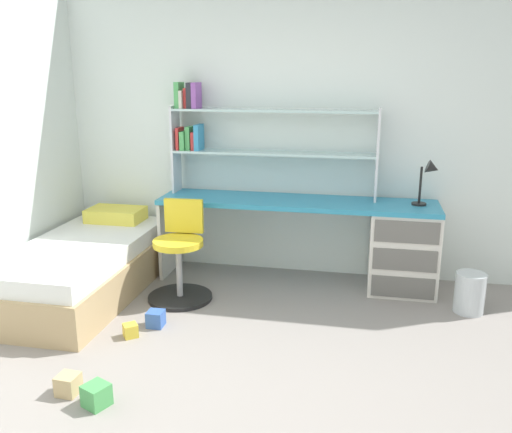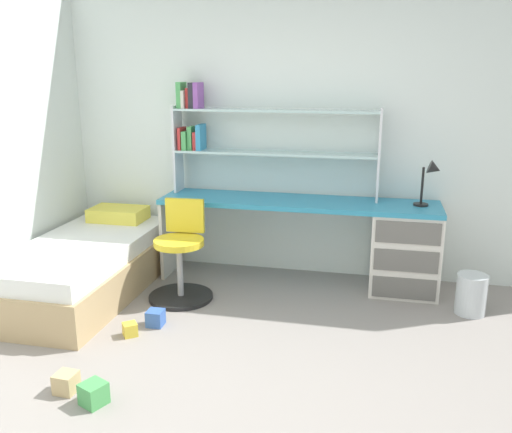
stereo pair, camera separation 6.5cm
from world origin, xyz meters
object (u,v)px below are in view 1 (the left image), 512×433
Objects in this scene: bookshelf_hutch at (244,131)px; toy_block_green_2 at (96,395)px; toy_block_yellow_3 at (130,330)px; waste_bin at (470,293)px; desk_lamp at (430,175)px; bed_platform at (84,267)px; toy_block_natural_0 at (68,384)px; toy_block_blue_1 at (156,319)px; desk at (372,240)px; swivel_chair at (180,261)px.

toy_block_green_2 is at bearing -98.80° from bookshelf_hutch.
toy_block_yellow_3 is at bearing 101.25° from toy_block_green_2.
bookshelf_hutch is 5.71× the size of waste_bin.
desk_lamp reaches higher than bed_platform.
toy_block_natural_0 reaches higher than toy_block_yellow_3.
toy_block_natural_0 is 0.23m from toy_block_green_2.
bookshelf_hutch is at bearing 70.55° from toy_block_yellow_3.
toy_block_blue_1 is at bearing -150.98° from desk_lamp.
toy_block_green_2 is at bearing -132.70° from desk_lamp.
toy_block_blue_1 is at bearing -162.43° from waste_bin.
toy_block_blue_1 is at bearing -29.39° from bed_platform.
desk is 2.41m from bed_platform.
toy_block_yellow_3 is at bearing -99.52° from swivel_chair.
toy_block_green_2 is at bearing -142.67° from waste_bin.
desk is at bearing 37.73° from toy_block_yellow_3.
swivel_chair is 2.27m from waste_bin.
waste_bin is 2.80m from toy_block_green_2.
bed_platform is at bearing -167.21° from desk_lamp.
bed_platform is 1.67m from toy_block_green_2.
desk_lamp reaches higher than toy_block_yellow_3.
toy_block_natural_0 is 1.02× the size of toy_block_blue_1.
desk is 2.55m from toy_block_green_2.
bed_platform is at bearing -174.59° from swivel_chair.
bookshelf_hutch reaches higher than toy_block_blue_1.
waste_bin is (0.75, -0.36, -0.26)m from desk.
bed_platform is 0.94m from toy_block_blue_1.
toy_block_yellow_3 is (-0.12, -0.72, -0.27)m from swivel_chair.
bookshelf_hutch is at bearing 81.20° from toy_block_green_2.
desk reaches higher than bed_platform.
desk reaches higher than waste_bin.
bookshelf_hutch is 2.54m from toy_block_green_2.
toy_block_blue_1 reaches higher than toy_block_yellow_3.
waste_bin is at bearing -25.62° from desk.
toy_block_green_2 is at bearing -88.61° from swivel_chair.
toy_block_natural_0 is at bearing -136.79° from desk_lamp.
toy_block_blue_1 is 0.98m from toy_block_green_2.
toy_block_yellow_3 is at bearing -109.45° from bookshelf_hutch.
swivel_chair is 1.47m from toy_block_natural_0.
bed_platform is at bearing 150.61° from toy_block_blue_1.
desk is 20.26× the size of toy_block_blue_1.
waste_bin is (1.88, -0.50, -1.14)m from bookshelf_hutch.
waste_bin is at bearing 20.84° from toy_block_yellow_3.
waste_bin reaches higher than toy_block_yellow_3.
toy_block_natural_0 is 1.27× the size of toy_block_yellow_3.
toy_block_blue_1 is at bearing -90.91° from swivel_chair.
bed_platform is 15.28× the size of toy_block_natural_0.
bookshelf_hutch is 19.20× the size of toy_block_yellow_3.
desk is 7.53× the size of waste_bin.
bookshelf_hutch is 2.26m from waste_bin.
toy_block_green_2 is at bearing -59.29° from bed_platform.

